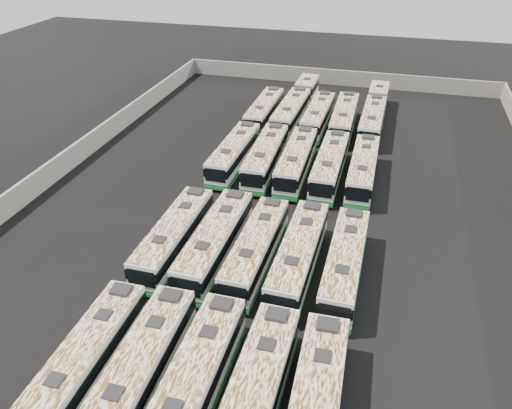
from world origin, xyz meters
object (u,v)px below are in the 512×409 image
at_px(bus_back_far_right, 374,112).
at_px(bus_front_center, 193,385).
at_px(bus_midfront_right, 298,256).
at_px(bus_back_center, 318,116).
at_px(bus_front_left, 139,372).
at_px(bus_midback_far_left, 234,154).
at_px(bus_midback_left, 266,157).
at_px(bus_midback_far_right, 363,169).
at_px(bus_back_left, 297,104).
at_px(bus_midfront_left, 215,242).
at_px(bus_front_right, 254,400).
at_px(bus_front_far_left, 85,362).
at_px(bus_midfront_center, 256,249).
at_px(bus_midback_center, 296,161).
at_px(bus_midfront_far_right, 345,264).
at_px(bus_midfront_far_left, 174,236).
at_px(bus_back_right, 344,118).
at_px(bus_back_far_left, 264,111).
at_px(bus_midback_right, 330,165).

bearing_deg(bus_back_far_right, bus_front_center, -97.58).
bearing_deg(bus_midfront_right, bus_back_center, 97.45).
bearing_deg(bus_back_far_right, bus_front_left, -101.60).
relative_size(bus_midback_far_left, bus_midback_left, 0.97).
bearing_deg(bus_front_left, bus_midback_far_right, 69.79).
bearing_deg(bus_back_left, bus_midback_left, -88.73).
bearing_deg(bus_midfront_left, bus_front_right, -61.91).
bearing_deg(bus_front_right, bus_back_far_right, 86.39).
relative_size(bus_front_far_left, bus_midfront_center, 1.00).
xyz_separation_m(bus_front_far_left, bus_midback_center, (6.24, 27.09, 0.05)).
xyz_separation_m(bus_front_left, bus_back_left, (0.03, 42.35, 0.02)).
relative_size(bus_midfront_left, bus_back_center, 1.04).
xyz_separation_m(bus_midfront_far_right, bus_back_center, (-6.27, 26.95, -0.01)).
relative_size(bus_midfront_far_left, bus_midback_left, 0.97).
xyz_separation_m(bus_midfront_far_left, bus_midfront_far_right, (12.66, 0.06, 0.00)).
bearing_deg(bus_back_right, bus_midfront_far_left, -109.89).
height_order(bus_midfront_left, bus_back_center, bus_midfront_left).
height_order(bus_front_far_left, bus_front_right, bus_front_right).
bearing_deg(bus_front_far_left, bus_midfront_center, 62.86).
xyz_separation_m(bus_front_left, bus_front_center, (3.07, 0.02, 0.02)).
height_order(bus_front_left, bus_midfront_right, bus_midfront_right).
relative_size(bus_midfront_far_left, bus_back_right, 0.97).
distance_m(bus_midfront_right, bus_back_far_left, 28.57).
bearing_deg(bus_midback_right, bus_back_left, 112.32).
relative_size(bus_front_far_left, bus_front_center, 0.96).
relative_size(bus_front_center, bus_midback_far_right, 1.04).
bearing_deg(bus_midback_left, bus_midfront_far_right, -58.89).
bearing_deg(bus_midback_far_right, bus_front_center, -103.21).
distance_m(bus_midback_far_left, bus_midback_right, 9.54).
distance_m(bus_midfront_right, bus_back_far_right, 30.12).
bearing_deg(bus_back_far_right, bus_back_far_left, -165.79).
height_order(bus_front_left, bus_back_right, bus_back_right).
distance_m(bus_midfront_right, bus_midfront_far_right, 3.25).
height_order(bus_front_left, bus_back_center, bus_front_left).
distance_m(bus_midback_left, bus_midback_right, 6.31).
bearing_deg(bus_midfront_far_left, bus_midback_right, 57.23).
bearing_deg(bus_midfront_center, bus_midfront_right, 0.19).
xyz_separation_m(bus_front_right, bus_midback_left, (-6.31, 27.07, -0.02)).
bearing_deg(bus_midback_far_right, bus_back_left, 121.39).
bearing_deg(bus_front_center, bus_midfront_far_left, 117.50).
bearing_deg(bus_front_far_left, bus_front_left, 1.36).
xyz_separation_m(bus_midback_far_left, bus_midback_left, (3.23, -0.01, 0.05)).
bearing_deg(bus_midback_right, bus_back_far_left, 128.03).
bearing_deg(bus_midback_far_right, bus_midfront_right, -102.32).
relative_size(bus_front_far_left, bus_back_center, 0.99).
distance_m(bus_midback_right, bus_back_left, 16.70).
xyz_separation_m(bus_front_left, bus_back_center, (3.17, 39.20, -0.04)).
xyz_separation_m(bus_midback_center, bus_midback_far_right, (6.35, -0.04, -0.04)).
bearing_deg(bus_back_far_left, bus_midfront_center, -76.64).
height_order(bus_midfront_far_left, bus_midfront_right, bus_midfront_right).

